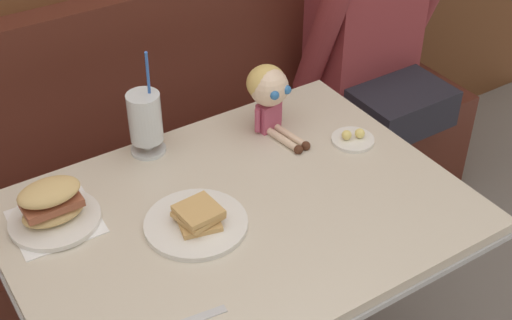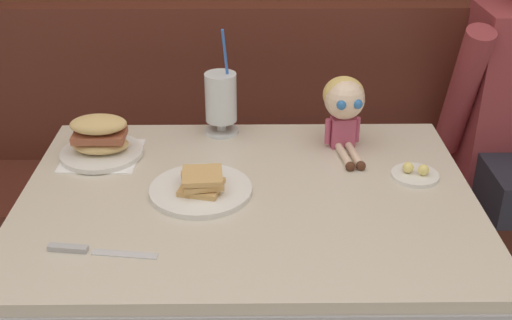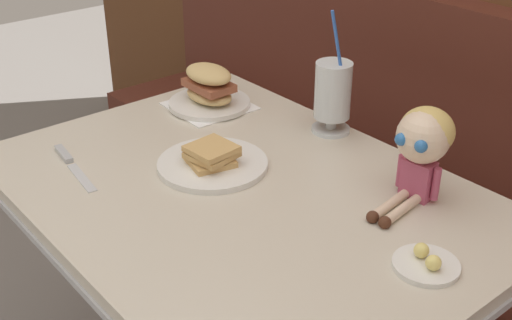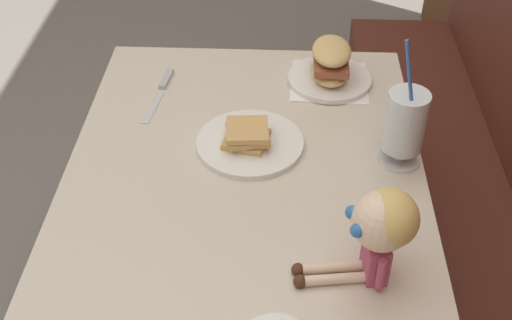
{
  "view_description": "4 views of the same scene",
  "coord_description": "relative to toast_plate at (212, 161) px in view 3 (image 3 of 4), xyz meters",
  "views": [
    {
      "loc": [
        -0.68,
        -0.95,
        1.88
      ],
      "look_at": [
        0.06,
        0.2,
        0.86
      ],
      "focal_mm": 49.7,
      "sensor_mm": 36.0,
      "label": 1
    },
    {
      "loc": [
        0.01,
        -1.16,
        1.54
      ],
      "look_at": [
        0.02,
        0.18,
        0.83
      ],
      "focal_mm": 45.27,
      "sensor_mm": 36.0,
      "label": 2
    },
    {
      "loc": [
        0.96,
        -0.58,
        1.47
      ],
      "look_at": [
        0.04,
        0.19,
        0.82
      ],
      "focal_mm": 46.58,
      "sensor_mm": 36.0,
      "label": 3
    },
    {
      "loc": [
        1.07,
        0.25,
        1.69
      ],
      "look_at": [
        0.05,
        0.21,
        0.83
      ],
      "focal_mm": 45.9,
      "sensor_mm": 36.0,
      "label": 4
    }
  ],
  "objects": [
    {
      "name": "booth_bench",
      "position": [
        0.11,
        0.62,
        -0.43
      ],
      "size": [
        2.6,
        0.48,
        1.0
      ],
      "color": "#512319",
      "rests_on": "ground"
    },
    {
      "name": "toast_plate",
      "position": [
        0.0,
        0.0,
        0.0
      ],
      "size": [
        0.25,
        0.25,
        0.06
      ],
      "color": "white",
      "rests_on": "diner_table"
    },
    {
      "name": "butter_knife",
      "position": [
        -0.23,
        -0.24,
        -0.01
      ],
      "size": [
        0.24,
        0.05,
        0.01
      ],
      "color": "silver",
      "rests_on": "diner_table"
    },
    {
      "name": "sandwich_plate",
      "position": [
        -0.28,
        0.2,
        0.03
      ],
      "size": [
        0.22,
        0.22,
        0.12
      ],
      "color": "white",
      "rests_on": "diner_table"
    },
    {
      "name": "seated_doll",
      "position": [
        0.37,
        0.25,
        0.11
      ],
      "size": [
        0.13,
        0.22,
        0.2
      ],
      "color": "#B74C6B",
      "rests_on": "diner_table"
    },
    {
      "name": "butter_saucer",
      "position": [
        0.54,
        0.07,
        -0.01
      ],
      "size": [
        0.12,
        0.12,
        0.04
      ],
      "color": "white",
      "rests_on": "diner_table"
    },
    {
      "name": "milkshake_glass",
      "position": [
        0.04,
        0.34,
        0.08
      ],
      "size": [
        0.1,
        0.1,
        0.31
      ],
      "color": "silver",
      "rests_on": "diner_table"
    },
    {
      "name": "diner_table",
      "position": [
        0.11,
        -0.01,
        -0.21
      ],
      "size": [
        1.11,
        0.81,
        0.74
      ],
      "color": "beige",
      "rests_on": "ground"
    }
  ]
}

